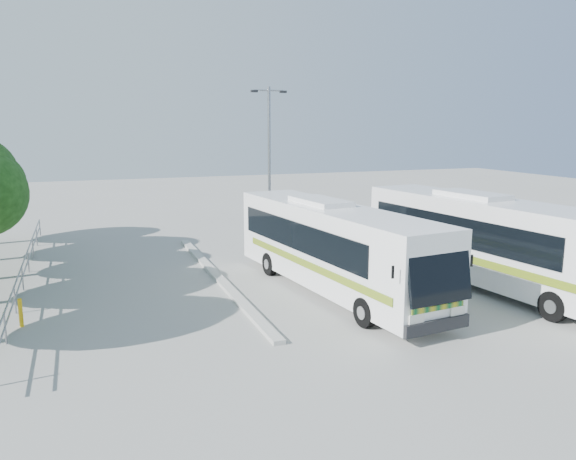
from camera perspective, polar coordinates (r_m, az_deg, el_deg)
name	(u,v)px	position (r m, az deg, el deg)	size (l,w,h in m)	color
ground	(284,285)	(23.24, -0.46, -5.65)	(100.00, 100.00, 0.00)	#969691
kerb_divider	(218,277)	(24.44, -7.17, -4.73)	(0.40, 16.00, 0.15)	#B2B2AD
railing	(24,267)	(25.73, -25.24, -3.38)	(0.06, 22.00, 1.00)	gray
coach_main	(333,246)	(22.01, 4.60, -1.61)	(3.86, 12.44, 3.40)	white
coach_adjacent	(489,240)	(24.06, 19.75, -0.94)	(4.06, 13.04, 3.56)	white
lamppost	(269,156)	(32.09, -1.92, 7.47)	(2.10, 0.27, 8.61)	gray
bollard	(21,313)	(20.48, -25.52, -7.59)	(0.13, 0.13, 0.96)	#EBB00D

